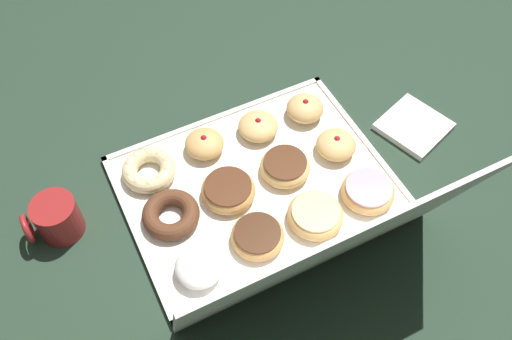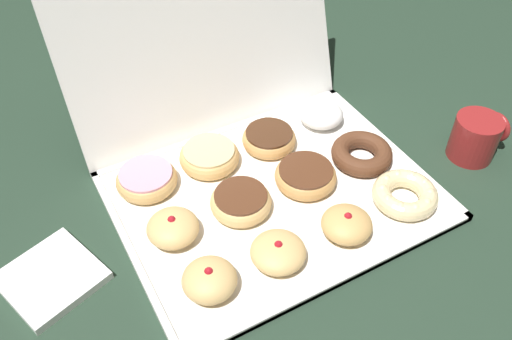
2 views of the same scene
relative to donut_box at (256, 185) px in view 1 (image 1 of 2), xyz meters
The scene contains 17 objects.
ground_plane 0.01m from the donut_box, ahead, with size 3.00×3.00×0.00m, color #233828.
donut_box is the anchor object (origin of this frame).
box_lid_open 0.34m from the donut_box, 90.00° to the left, with size 0.56×0.40×0.01m, color white.
jelly_filled_donut_0 0.23m from the donut_box, 146.75° to the right, with size 0.09×0.09×0.05m.
jelly_filled_donut_1 0.15m from the donut_box, 118.26° to the right, with size 0.09×0.09×0.05m.
jelly_filled_donut_2 0.15m from the donut_box, 65.20° to the right, with size 0.09×0.09×0.05m.
cruller_donut_3 0.23m from the donut_box, 32.46° to the right, with size 0.12×0.12×0.04m.
jelly_filled_donut_4 0.20m from the donut_box, behind, with size 0.09×0.09×0.05m.
chocolate_frosted_donut_5 0.07m from the donut_box, behind, with size 0.11×0.11×0.04m.
chocolate_frosted_donut_6 0.07m from the donut_box, ahead, with size 0.12×0.12×0.04m.
chocolate_cake_ring_donut_7 0.20m from the donut_box, ahead, with size 0.12×0.12×0.03m.
pink_frosted_donut_8 0.24m from the donut_box, 145.51° to the left, with size 0.11×0.11×0.04m.
glazed_ring_donut_9 0.15m from the donut_box, 116.57° to the left, with size 0.12×0.12×0.04m.
chocolate_frosted_donut_10 0.14m from the donut_box, 64.37° to the left, with size 0.11×0.11×0.04m.
powdered_filled_donut_11 0.24m from the donut_box, 35.32° to the left, with size 0.09×0.09×0.04m.
coffee_mug 0.42m from the donut_box, 11.65° to the right, with size 0.11×0.09×0.09m.
napkin_stack 0.40m from the donut_box, behind, with size 0.14×0.14×0.02m, color white.
Camera 1 is at (0.30, 0.59, 1.00)m, focal length 38.77 mm.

